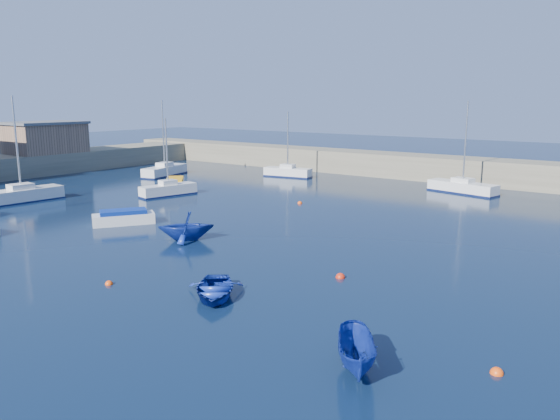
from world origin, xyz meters
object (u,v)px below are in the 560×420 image
Objects in this scene: dinghy_right at (357,354)px; sailboat_5 at (288,172)px; sailboat_3 at (168,190)px; sailboat_4 at (165,170)px; dinghy_left at (186,226)px; brick_shed_a at (45,139)px; motorboat_2 at (175,183)px; sailboat_6 at (462,187)px; sailboat_2 at (21,195)px; motorboat_1 at (124,217)px; dinghy_center at (214,289)px.

sailboat_5 is at bearing 95.42° from dinghy_right.
sailboat_3 is 16.67m from sailboat_5.
sailboat_4 reaches higher than dinghy_left.
sailboat_3 is 16.66m from dinghy_left.
brick_shed_a is 21.27m from motorboat_2.
sailboat_5 is 19.67m from sailboat_6.
sailboat_6 is (45.01, 15.19, -3.53)m from brick_shed_a.
sailboat_5 is at bearing 97.79° from sailboat_3.
sailboat_2 is 13.95m from motorboat_1.
dinghy_left is at bearing 29.01° from motorboat_1.
sailboat_5 is 13.88m from motorboat_2.
sailboat_4 is 1.01× the size of sailboat_6.
motorboat_2 is 21.05m from dinghy_left.
sailboat_5 is 0.86× the size of sailboat_6.
motorboat_1 is 6.86m from dinghy_left.
sailboat_3 is 27.20m from dinghy_center.
sailboat_3 is at bearing -53.52° from sailboat_4.
sailboat_5 reaches higher than brick_shed_a.
dinghy_right is (16.78, -8.61, -0.27)m from dinghy_left.
sailboat_6 is at bearing 70.23° from dinghy_right.
sailboat_3 is at bearing 114.53° from dinghy_right.
motorboat_1 is at bearing 3.37° from sailboat_2.
sailboat_5 is at bearing 81.99° from dinghy_center.
sailboat_4 is (-2.73, 18.63, -0.02)m from sailboat_2.
dinghy_right is at bearing -9.86° from sailboat_2.
brick_shed_a is at bearing 147.18° from sailboat_2.
sailboat_6 is at bearing 94.33° from motorboat_1.
dinghy_left is (6.83, -0.49, 0.41)m from motorboat_1.
sailboat_3 is at bearing -5.53° from brick_shed_a.
sailboat_6 reaches higher than sailboat_5.
sailboat_5 is 26.85m from motorboat_1.
sailboat_2 is at bearing -136.90° from dinghy_left.
sailboat_3 is 0.82× the size of sailboat_6.
sailboat_5 reaches higher than motorboat_1.
sailboat_5 is 45.41m from dinghy_right.
brick_shed_a is 39.08m from dinghy_left.
sailboat_2 reaches higher than sailboat_3.
sailboat_2 is 2.51× the size of dinghy_center.
sailboat_4 reaches higher than sailboat_6.
motorboat_2 is 1.35× the size of dinghy_left.
sailboat_3 is 13.74m from sailboat_4.
dinghy_right reaches higher than motorboat_1.
dinghy_left reaches higher than motorboat_2.
dinghy_left is (20.78, -0.63, 0.27)m from sailboat_2.
motorboat_1 is (4.65, -26.44, -0.09)m from sailboat_5.
dinghy_right is (37.56, -9.24, -0.01)m from sailboat_2.
motorboat_1 is at bearing -99.35° from motorboat_2.
sailboat_6 is 2.50× the size of dinghy_left.
motorboat_1 is 16.09m from motorboat_2.
sailboat_2 is 12.40m from sailboat_3.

